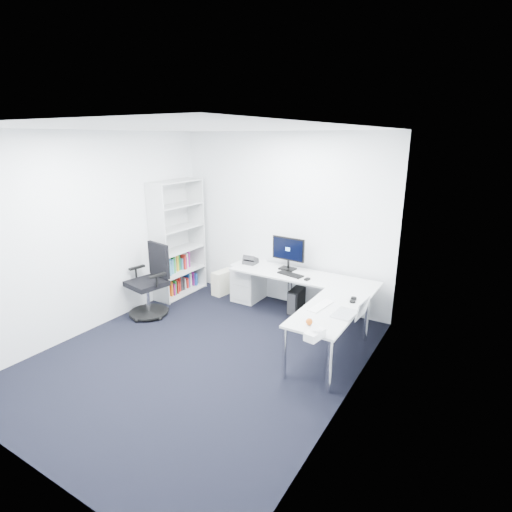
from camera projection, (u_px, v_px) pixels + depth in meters
The scene contains 22 objects.
ground at pixel (202, 356), 4.96m from camera, with size 4.20×4.20×0.00m, color black.
ceiling at pixel (192, 128), 4.19m from camera, with size 4.20×4.20×0.00m, color white.
wall_back at pixel (282, 220), 6.29m from camera, with size 3.60×0.02×2.70m, color white.
wall_front at pixel (10, 320), 2.85m from camera, with size 3.60×0.02×2.70m, color white.
wall_left at pixel (95, 233), 5.47m from camera, with size 0.02×4.20×2.70m, color white.
wall_right at pixel (350, 279), 3.68m from camera, with size 0.02×4.20×2.70m, color white.
l_desk at pixel (292, 302), 5.74m from camera, with size 2.22×1.24×0.65m, color silver, non-canonical shape.
drawer_pedestal at pixel (249, 281), 6.62m from camera, with size 0.41×0.51×0.63m, color silver.
bookshelf at pixel (178, 239), 6.68m from camera, with size 0.38×0.97×1.95m, color silver, non-canonical shape.
task_chair at pixel (146, 281), 5.94m from camera, with size 0.61×0.61×1.09m, color black, non-canonical shape.
black_pc_tower at pixel (297, 300), 6.17m from camera, with size 0.17×0.38×0.37m, color black.
beige_pc_tower at pixel (224, 282), 6.90m from camera, with size 0.19×0.43×0.40m, color beige.
power_strip at pixel (339, 318), 5.96m from camera, with size 0.37×0.06×0.04m, color white.
monitor at pixel (288, 253), 6.08m from camera, with size 0.54×0.17×0.52m, color black, non-canonical shape.
black_keyboard at pixel (290, 274), 5.90m from camera, with size 0.40×0.14×0.02m, color black.
mouse at pixel (307, 279), 5.69m from camera, with size 0.05×0.09×0.03m, color black.
desk_phone at pixel (251, 259), 6.42m from camera, with size 0.20×0.20×0.14m, color #2C2C2E, non-canonical shape.
laptop at pixel (345, 305), 4.55m from camera, with size 0.34×0.33×0.24m, color silver, non-canonical shape.
white_keyboard at pixel (321, 306), 4.80m from camera, with size 0.12×0.44×0.01m, color white.
headphones at pixel (353, 299), 4.97m from camera, with size 0.11×0.17×0.04m, color black, non-canonical shape.
orange_fruit at pixel (309, 322), 4.33m from camera, with size 0.08×0.08×0.08m, color #D15812.
tissue_box at pixel (315, 335), 4.03m from camera, with size 0.12×0.24×0.08m, color white.
Camera 1 is at (2.85, -3.41, 2.61)m, focal length 28.00 mm.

